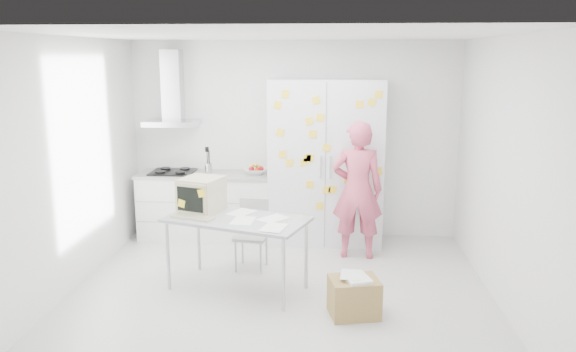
# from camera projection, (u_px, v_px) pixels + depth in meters

# --- Properties ---
(floor) EXTENTS (4.50, 4.00, 0.02)m
(floor) POSITION_uv_depth(u_px,v_px,m) (281.00, 290.00, 6.12)
(floor) COLOR silver
(floor) RESTS_ON ground
(walls) EXTENTS (4.52, 4.01, 2.70)m
(walls) POSITION_uv_depth(u_px,v_px,m) (286.00, 156.00, 6.54)
(walls) COLOR white
(walls) RESTS_ON ground
(ceiling) EXTENTS (4.50, 4.00, 0.02)m
(ceiling) POSITION_uv_depth(u_px,v_px,m) (280.00, 35.00, 5.55)
(ceiling) COLOR white
(ceiling) RESTS_ON walls
(counter_run) EXTENTS (1.84, 0.63, 1.28)m
(counter_run) POSITION_uv_depth(u_px,v_px,m) (206.00, 205.00, 7.77)
(counter_run) COLOR white
(counter_run) RESTS_ON ground
(range_hood) EXTENTS (0.70, 0.48, 1.01)m
(range_hood) POSITION_uv_depth(u_px,v_px,m) (172.00, 96.00, 7.62)
(range_hood) COLOR silver
(range_hood) RESTS_ON walls
(tall_cabinet) EXTENTS (1.50, 0.68, 2.20)m
(tall_cabinet) POSITION_uv_depth(u_px,v_px,m) (326.00, 162.00, 7.49)
(tall_cabinet) COLOR silver
(tall_cabinet) RESTS_ON ground
(person) EXTENTS (0.64, 0.43, 1.73)m
(person) POSITION_uv_depth(u_px,v_px,m) (357.00, 190.00, 6.95)
(person) COLOR #CD4F6C
(person) RESTS_ON ground
(desk) EXTENTS (1.65, 1.18, 1.18)m
(desk) POSITION_uv_depth(u_px,v_px,m) (214.00, 205.00, 6.11)
(desk) COLOR #A0A4AA
(desk) RESTS_ON ground
(chair) EXTENTS (0.41, 0.41, 0.82)m
(chair) POSITION_uv_depth(u_px,v_px,m) (252.00, 229.00, 6.69)
(chair) COLOR #A5A5A3
(chair) RESTS_ON ground
(cardboard_box) EXTENTS (0.54, 0.47, 0.41)m
(cardboard_box) POSITION_uv_depth(u_px,v_px,m) (354.00, 296.00, 5.48)
(cardboard_box) COLOR olive
(cardboard_box) RESTS_ON ground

